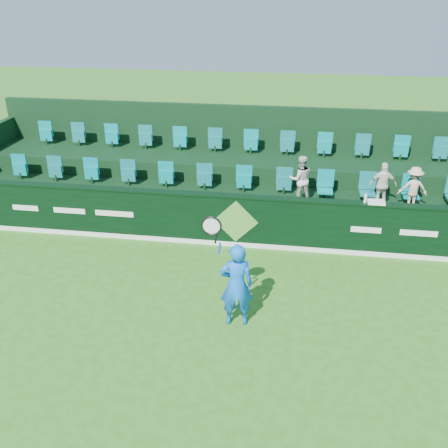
% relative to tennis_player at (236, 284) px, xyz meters
% --- Properties ---
extents(ground, '(60.00, 60.00, 0.00)m').
position_rel_tennis_player_xyz_m(ground, '(-0.39, -0.84, -0.88)').
color(ground, '#2D6718').
rests_on(ground, ground).
extents(sponsor_hoarding, '(16.00, 0.25, 1.35)m').
position_rel_tennis_player_xyz_m(sponsor_hoarding, '(-0.39, 3.16, -0.20)').
color(sponsor_hoarding, black).
rests_on(sponsor_hoarding, ground).
extents(stand_tier_front, '(16.00, 2.00, 0.80)m').
position_rel_tennis_player_xyz_m(stand_tier_front, '(-0.39, 4.26, -0.48)').
color(stand_tier_front, black).
rests_on(stand_tier_front, ground).
extents(stand_tier_back, '(16.00, 1.80, 1.30)m').
position_rel_tennis_player_xyz_m(stand_tier_back, '(-0.39, 6.16, -0.23)').
color(stand_tier_back, black).
rests_on(stand_tier_back, ground).
extents(stand_rear, '(16.00, 4.10, 2.60)m').
position_rel_tennis_player_xyz_m(stand_rear, '(-0.39, 6.60, 0.34)').
color(stand_rear, black).
rests_on(stand_rear, ground).
extents(seat_row_front, '(13.50, 0.50, 0.60)m').
position_rel_tennis_player_xyz_m(seat_row_front, '(-0.39, 4.66, 0.22)').
color(seat_row_front, '#047F83').
rests_on(seat_row_front, stand_tier_front).
extents(seat_row_back, '(13.50, 0.50, 0.60)m').
position_rel_tennis_player_xyz_m(seat_row_back, '(-0.39, 6.46, 0.72)').
color(seat_row_back, '#047F83').
rests_on(seat_row_back, stand_tier_back).
extents(tennis_player, '(1.00, 0.51, 2.33)m').
position_rel_tennis_player_xyz_m(tennis_player, '(0.00, 0.00, 0.00)').
color(tennis_player, blue).
rests_on(tennis_player, ground).
extents(spectator_left, '(0.71, 0.62, 1.25)m').
position_rel_tennis_player_xyz_m(spectator_left, '(1.11, 4.28, 0.54)').
color(spectator_left, beige).
rests_on(spectator_left, stand_tier_front).
extents(spectator_middle, '(0.70, 0.33, 1.17)m').
position_rel_tennis_player_xyz_m(spectator_middle, '(3.17, 4.28, 0.50)').
color(spectator_middle, white).
rests_on(spectator_middle, stand_tier_front).
extents(spectator_right, '(0.71, 0.41, 1.09)m').
position_rel_tennis_player_xyz_m(spectator_right, '(3.91, 4.28, 0.47)').
color(spectator_right, '#C7AE8D').
rests_on(spectator_right, stand_tier_front).
extents(towel, '(0.39, 0.26, 0.06)m').
position_rel_tennis_player_xyz_m(towel, '(2.87, 3.16, 0.50)').
color(towel, white).
rests_on(towel, sponsor_hoarding).
extents(drinks_bottle, '(0.07, 0.07, 0.21)m').
position_rel_tennis_player_xyz_m(drinks_bottle, '(2.62, 3.16, 0.58)').
color(drinks_bottle, silver).
rests_on(drinks_bottle, sponsor_hoarding).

